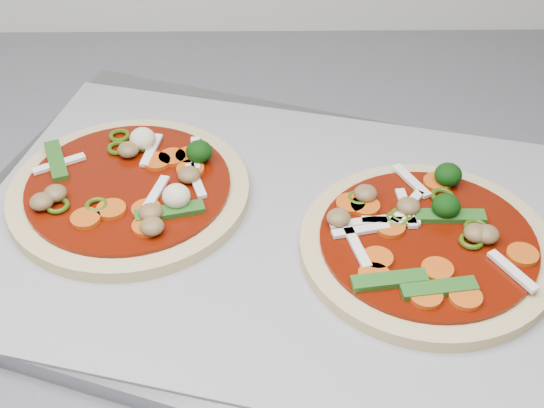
{
  "coord_description": "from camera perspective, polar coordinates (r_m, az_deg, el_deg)",
  "views": [
    {
      "loc": [
        -0.6,
        0.74,
        1.35
      ],
      "look_at": [
        -0.59,
        1.23,
        0.93
      ],
      "focal_mm": 50.0,
      "sensor_mm": 36.0,
      "label": 1
    }
  ],
  "objects": [
    {
      "name": "baking_tray",
      "position": [
        0.65,
        -0.71,
        -2.29
      ],
      "size": [
        0.61,
        0.53,
        0.02
      ],
      "primitive_type": "cube",
      "rotation": [
        0.0,
        0.0,
        -0.34
      ],
      "color": "gray",
      "rests_on": "countertop"
    },
    {
      "name": "parchment",
      "position": [
        0.64,
        -0.72,
        -1.68
      ],
      "size": [
        0.56,
        0.47,
        0.0
      ],
      "primitive_type": "cube",
      "rotation": [
        0.0,
        0.0,
        -0.25
      ],
      "color": "gray",
      "rests_on": "baking_tray"
    },
    {
      "name": "pizza_left",
      "position": [
        0.68,
        -10.56,
        1.13
      ],
      "size": [
        0.29,
        0.29,
        0.04
      ],
      "rotation": [
        0.0,
        0.0,
        -0.58
      ],
      "color": "#DCB87D",
      "rests_on": "parchment"
    },
    {
      "name": "pizza_right",
      "position": [
        0.63,
        11.55,
        -2.84
      ],
      "size": [
        0.26,
        0.26,
        0.04
      ],
      "rotation": [
        0.0,
        0.0,
        -0.34
      ],
      "color": "#DCB87D",
      "rests_on": "parchment"
    }
  ]
}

